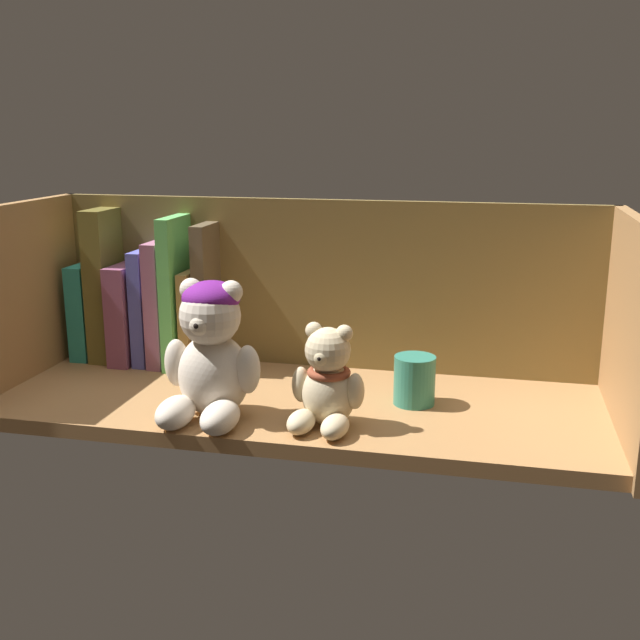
{
  "coord_description": "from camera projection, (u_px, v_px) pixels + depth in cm",
  "views": [
    {
      "loc": [
        25.01,
        -96.76,
        38.76
      ],
      "look_at": [
        3.16,
        0.0,
        13.52
      ],
      "focal_mm": 42.84,
      "sensor_mm": 36.0,
      "label": 1
    }
  ],
  "objects": [
    {
      "name": "shelf_side_panel_right",
      "position": [
        629.0,
        333.0,
        0.94
      ],
      "size": [
        1.6,
        33.16,
        28.11
      ],
      "primitive_type": "cube",
      "color": "#9E7042",
      "rests_on": "ground"
    },
    {
      "name": "teddy_bear_larger",
      "position": [
        210.0,
        354.0,
        0.97
      ],
      "size": [
        13.27,
        13.51,
        18.13
      ],
      "color": "beige",
      "rests_on": "shelf_board"
    },
    {
      "name": "shelf_side_panel_left",
      "position": [
        19.0,
        300.0,
        1.12
      ],
      "size": [
        1.6,
        33.16,
        28.11
      ],
      "primitive_type": "cube",
      "color": "#9E7042",
      "rests_on": "ground"
    },
    {
      "name": "book_5",
      "position": [
        182.0,
        290.0,
        1.2
      ],
      "size": [
        2.03,
        13.84,
        23.53
      ],
      "primitive_type": "cube",
      "color": "#5EBF5C",
      "rests_on": "shelf_board"
    },
    {
      "name": "book_7",
      "position": [
        210.0,
        294.0,
        1.19
      ],
      "size": [
        2.11,
        10.54,
        22.43
      ],
      "primitive_type": "cube",
      "color": "brown",
      "rests_on": "shelf_board"
    },
    {
      "name": "book_6",
      "position": [
        197.0,
        316.0,
        1.21
      ],
      "size": [
        1.67,
        12.0,
        15.23
      ],
      "primitive_type": "cube",
      "color": "#AA8246",
      "rests_on": "shelf_board"
    },
    {
      "name": "book_3",
      "position": [
        151.0,
        305.0,
        1.22
      ],
      "size": [
        2.16,
        11.63,
        18.16
      ],
      "primitive_type": "cube",
      "color": "#5357B8",
      "rests_on": "shelf_board"
    },
    {
      "name": "teddy_bear_smaller",
      "position": [
        327.0,
        384.0,
        0.95
      ],
      "size": [
        9.8,
        10.11,
        13.24
      ],
      "color": "beige",
      "rests_on": "shelf_board"
    },
    {
      "name": "shelf_board",
      "position": [
        298.0,
        406.0,
        1.06
      ],
      "size": [
        82.85,
        30.76,
        2.0
      ],
      "primitive_type": "cube",
      "color": "#9E7042",
      "rests_on": "ground"
    },
    {
      "name": "book_0",
      "position": [
        90.0,
        310.0,
        1.25
      ],
      "size": [
        3.01,
        9.9,
        15.3
      ],
      "primitive_type": "cube",
      "color": "teal",
      "rests_on": "shelf_board"
    },
    {
      "name": "book_2",
      "position": [
        133.0,
        311.0,
        1.23
      ],
      "size": [
        3.34,
        13.17,
        15.74
      ],
      "primitive_type": "cube",
      "color": "#844563",
      "rests_on": "shelf_board"
    },
    {
      "name": "shelf_back_panel",
      "position": [
        323.0,
        291.0,
        1.18
      ],
      "size": [
        85.25,
        1.2,
        28.11
      ],
      "primitive_type": "cube",
      "color": "brown",
      "rests_on": "ground"
    },
    {
      "name": "book_1",
      "position": [
        109.0,
        284.0,
        1.23
      ],
      "size": [
        3.48,
        10.59,
        24.26
      ],
      "primitive_type": "cube",
      "color": "brown",
      "rests_on": "shelf_board"
    },
    {
      "name": "pillar_candle",
      "position": [
        414.0,
        380.0,
        1.03
      ],
      "size": [
        5.63,
        5.63,
        6.71
      ],
      "primitive_type": "cylinder",
      "color": "#2D7A66",
      "rests_on": "shelf_board"
    },
    {
      "name": "book_4",
      "position": [
        167.0,
        301.0,
        1.21
      ],
      "size": [
        2.41,
        12.59,
        19.64
      ],
      "primitive_type": "cube",
      "color": "#965574",
      "rests_on": "shelf_board"
    }
  ]
}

